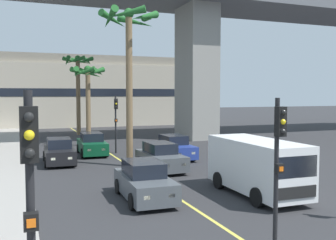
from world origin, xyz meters
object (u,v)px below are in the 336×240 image
object	(u,v)px
traffic_light_median_near	(278,156)
traffic_light_left_sidewalk_corner	(30,198)
car_queue_third	(59,152)
palm_tree_near_median	(78,74)
palm_tree_mid_median	(88,82)
traffic_light_median_far	(116,116)
palm_tree_far_median	(129,42)
car_queue_second	(144,182)
delivery_van	(257,165)
car_queue_front	(174,148)
car_queue_fifth	(161,158)
car_queue_fourth	(92,145)

from	to	relation	value
traffic_light_median_near	traffic_light_left_sidewalk_corner	bearing A→B (deg)	-156.75
car_queue_third	traffic_light_left_sidewalk_corner	bearing A→B (deg)	-96.34
palm_tree_near_median	palm_tree_mid_median	world-z (taller)	palm_tree_near_median
traffic_light_median_far	palm_tree_far_median	distance (m)	7.10
car_queue_second	delivery_van	size ratio (longest dim) A/B	0.79
car_queue_front	delivery_van	bearing A→B (deg)	-91.32
palm_tree_mid_median	delivery_van	bearing A→B (deg)	-77.48
palm_tree_far_median	traffic_light_median_near	bearing A→B (deg)	-89.72
traffic_light_median_near	palm_tree_near_median	bearing A→B (deg)	90.54
car_queue_front	car_queue_third	size ratio (longest dim) A/B	0.99
traffic_light_left_sidewalk_corner	traffic_light_median_near	xyz separation A→B (m)	(6.05, 2.60, -0.15)
car_queue_fifth	traffic_light_median_far	distance (m)	7.44
palm_tree_mid_median	palm_tree_far_median	xyz separation A→B (m)	(0.82, -10.02, 2.10)
palm_tree_mid_median	car_queue_fourth	bearing A→B (deg)	-96.28
car_queue_fifth	palm_tree_near_median	size ratio (longest dim) A/B	0.50
traffic_light_left_sidewalk_corner	car_queue_second	bearing A→B (deg)	63.95
car_queue_fourth	traffic_light_left_sidewalk_corner	bearing A→B (deg)	-101.96
car_queue_third	traffic_light_left_sidewalk_corner	xyz separation A→B (m)	(-2.12, -19.10, 2.14)
car_queue_fourth	traffic_light_median_near	distance (m)	19.47
car_queue_fourth	palm_tree_near_median	distance (m)	15.32
car_queue_second	traffic_light_median_far	world-z (taller)	traffic_light_median_far
palm_tree_mid_median	palm_tree_far_median	size ratio (longest dim) A/B	0.71
delivery_van	palm_tree_near_median	xyz separation A→B (m)	(-3.50, 27.81, 5.14)
car_queue_fourth	car_queue_fifth	xyz separation A→B (m)	(2.63, -7.05, 0.00)
traffic_light_median_far	traffic_light_left_sidewalk_corner	bearing A→B (deg)	-106.24
car_queue_fifth	car_queue_front	bearing A→B (deg)	57.55
car_queue_second	car_queue_fourth	bearing A→B (deg)	89.70
car_queue_second	traffic_light_left_sidewalk_corner	distance (m)	10.63
car_queue_second	palm_tree_near_median	bearing A→B (deg)	87.51
car_queue_fourth	palm_tree_mid_median	bearing A→B (deg)	83.72
delivery_van	traffic_light_left_sidewalk_corner	xyz separation A→B (m)	(-9.24, -8.28, 1.58)
car_queue_fourth	car_queue_front	bearing A→B (deg)	-36.76
car_queue_third	delivery_van	bearing A→B (deg)	-56.69
car_queue_fifth	traffic_light_left_sidewalk_corner	xyz separation A→B (m)	(-7.28, -14.86, 2.14)
car_queue_front	traffic_light_median_near	xyz separation A→B (m)	(-3.42, -15.71, 1.99)
car_queue_third	car_queue_fourth	xyz separation A→B (m)	(2.52, 2.81, 0.00)
car_queue_front	traffic_light_median_far	distance (m)	5.18
car_queue_fifth	traffic_light_median_far	world-z (taller)	traffic_light_median_far
car_queue_front	delivery_van	size ratio (longest dim) A/B	0.78
car_queue_front	car_queue_second	world-z (taller)	same
palm_tree_near_median	traffic_light_left_sidewalk_corner	bearing A→B (deg)	-99.03
delivery_van	car_queue_third	bearing A→B (deg)	123.31
traffic_light_median_near	palm_tree_far_median	bearing A→B (deg)	90.28
car_queue_third	car_queue_fifth	xyz separation A→B (m)	(5.15, -4.25, 0.00)
car_queue_fourth	palm_tree_near_median	bearing A→B (deg)	85.59
car_queue_third	car_queue_fourth	bearing A→B (deg)	48.13
delivery_van	traffic_light_left_sidewalk_corner	distance (m)	12.51
car_queue_fourth	palm_tree_mid_median	distance (m)	6.57
car_queue_fourth	car_queue_third	bearing A→B (deg)	-131.87
palm_tree_far_median	palm_tree_near_median	bearing A→B (deg)	90.72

